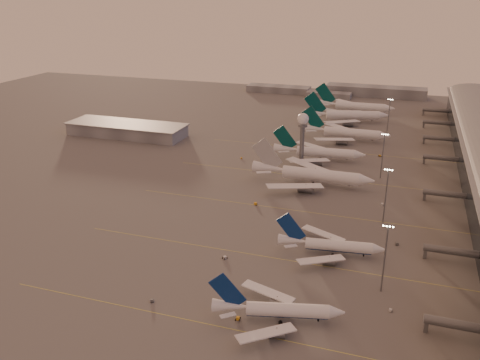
% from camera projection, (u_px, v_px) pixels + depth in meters
% --- Properties ---
extents(ground, '(700.00, 700.00, 0.00)m').
position_uv_depth(ground, '(219.00, 263.00, 187.28)').
color(ground, '#5F5C5C').
rests_on(ground, ground).
extents(taxiway_markings, '(180.00, 185.25, 0.02)m').
position_uv_depth(taxiway_markings, '(326.00, 213.00, 227.94)').
color(taxiway_markings, gold).
rests_on(taxiway_markings, ground).
extents(hangar, '(82.00, 27.00, 8.50)m').
position_uv_depth(hangar, '(127.00, 129.00, 345.31)').
color(hangar, slate).
rests_on(hangar, ground).
extents(radar_tower, '(6.40, 6.40, 31.10)m').
position_uv_depth(radar_tower, '(303.00, 128.00, 284.53)').
color(radar_tower, slate).
rests_on(radar_tower, ground).
extents(mast_a, '(3.60, 0.56, 25.00)m').
position_uv_depth(mast_a, '(385.00, 255.00, 165.14)').
color(mast_a, slate).
rests_on(mast_a, ground).
extents(mast_b, '(3.60, 0.56, 25.00)m').
position_uv_depth(mast_b, '(386.00, 193.00, 214.72)').
color(mast_b, slate).
rests_on(mast_b, ground).
extents(mast_c, '(3.60, 0.56, 25.00)m').
position_uv_depth(mast_c, '(383.00, 154.00, 264.90)').
color(mast_c, slate).
rests_on(mast_c, ground).
extents(mast_d, '(3.60, 0.56, 25.00)m').
position_uv_depth(mast_d, '(389.00, 115.00, 345.17)').
color(mast_d, slate).
rests_on(mast_d, ground).
extents(distant_horizon, '(165.00, 37.50, 9.00)m').
position_uv_depth(distant_horizon, '(345.00, 91.00, 472.96)').
color(distant_horizon, slate).
rests_on(distant_horizon, ground).
extents(narrowbody_near, '(40.51, 31.94, 16.11)m').
position_uv_depth(narrowbody_near, '(278.00, 312.00, 153.76)').
color(narrowbody_near, white).
rests_on(narrowbody_near, ground).
extents(narrowbody_mid, '(41.16, 32.67, 16.12)m').
position_uv_depth(narrowbody_mid, '(331.00, 247.00, 191.96)').
color(narrowbody_mid, white).
rests_on(narrowbody_mid, ground).
extents(widebody_white, '(63.81, 51.14, 22.45)m').
position_uv_depth(widebody_white, '(312.00, 177.00, 260.15)').
color(widebody_white, white).
rests_on(widebody_white, ground).
extents(greentail_a, '(54.23, 43.62, 19.71)m').
position_uv_depth(greentail_a, '(319.00, 154.00, 296.94)').
color(greentail_a, white).
rests_on(greentail_a, ground).
extents(greentail_b, '(58.82, 47.53, 21.37)m').
position_uv_depth(greentail_b, '(346.00, 135.00, 335.22)').
color(greentail_b, white).
rests_on(greentail_b, ground).
extents(greentail_c, '(62.05, 49.47, 23.02)m').
position_uv_depth(greentail_c, '(347.00, 117.00, 378.90)').
color(greentail_c, white).
rests_on(greentail_c, ground).
extents(greentail_d, '(63.32, 51.16, 23.01)m').
position_uv_depth(greentail_d, '(355.00, 108.00, 406.61)').
color(greentail_d, white).
rests_on(greentail_d, ground).
extents(gsv_truck_a, '(5.64, 3.53, 2.14)m').
position_uv_depth(gsv_truck_a, '(153.00, 299.00, 163.71)').
color(gsv_truck_a, '#525457').
rests_on(gsv_truck_a, ground).
extents(gsv_tug_near, '(2.30, 3.56, 0.97)m').
position_uv_depth(gsv_tug_near, '(238.00, 319.00, 155.12)').
color(gsv_tug_near, orange).
rests_on(gsv_tug_near, ground).
extents(gsv_catering_a, '(4.65, 3.14, 3.51)m').
position_uv_depth(gsv_catering_a, '(391.00, 307.00, 158.64)').
color(gsv_catering_a, silver).
rests_on(gsv_catering_a, ground).
extents(gsv_tug_mid, '(3.99, 3.57, 0.98)m').
position_uv_depth(gsv_tug_mid, '(225.00, 258.00, 189.96)').
color(gsv_tug_mid, silver).
rests_on(gsv_tug_mid, ground).
extents(gsv_truck_b, '(6.09, 3.15, 2.34)m').
position_uv_depth(gsv_truck_b, '(398.00, 243.00, 199.61)').
color(gsv_truck_b, '#525457').
rests_on(gsv_truck_b, ground).
extents(gsv_truck_c, '(6.19, 5.36, 2.46)m').
position_uv_depth(gsv_truck_c, '(257.00, 202.00, 236.47)').
color(gsv_truck_c, orange).
rests_on(gsv_truck_c, ground).
extents(gsv_catering_b, '(5.38, 2.66, 4.36)m').
position_uv_depth(gsv_catering_b, '(383.00, 201.00, 235.38)').
color(gsv_catering_b, silver).
rests_on(gsv_catering_b, ground).
extents(gsv_tug_far, '(3.93, 4.49, 1.10)m').
position_uv_depth(gsv_tug_far, '(312.00, 172.00, 276.75)').
color(gsv_tug_far, silver).
rests_on(gsv_tug_far, ground).
extents(gsv_truck_d, '(2.83, 4.98, 1.90)m').
position_uv_depth(gsv_truck_d, '(241.00, 157.00, 299.89)').
color(gsv_truck_d, orange).
rests_on(gsv_truck_d, ground).
extents(gsv_tug_hangar, '(3.75, 3.29, 0.92)m').
position_uv_depth(gsv_tug_hangar, '(380.00, 156.00, 303.77)').
color(gsv_tug_hangar, orange).
rests_on(gsv_tug_hangar, ground).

